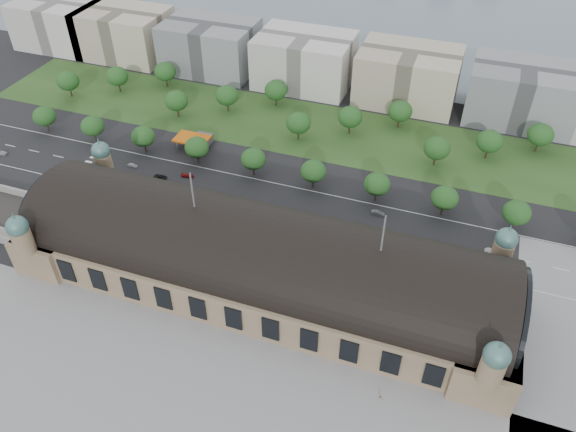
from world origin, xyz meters
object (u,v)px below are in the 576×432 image
(parked_car_6, at_px, (238,223))
(bus_west, at_px, (270,212))
(parked_car_0, at_px, (83,191))
(parked_car_5, at_px, (210,213))
(petrol_station, at_px, (198,139))
(parked_car_3, at_px, (184,207))
(pedestrian_0, at_px, (380,398))
(traffic_car_2, at_px, (160,177))
(traffic_car_6, at_px, (493,252))
(traffic_car_0, at_px, (2,153))
(parked_car_4, at_px, (217,224))
(bus_east, at_px, (331,236))
(parked_car_2, at_px, (167,208))
(bus_mid, at_px, (352,231))
(traffic_car_5, at_px, (378,213))
(parked_car_1, at_px, (114,199))
(traffic_car_4, at_px, (300,214))
(traffic_car_3, at_px, (188,176))
(traffic_car_1, at_px, (133,165))

(parked_car_6, distance_m, bus_west, 11.85)
(parked_car_0, distance_m, parked_car_5, 50.85)
(petrol_station, height_order, parked_car_6, petrol_station)
(parked_car_3, height_order, pedestrian_0, pedestrian_0)
(traffic_car_2, distance_m, parked_car_5, 31.19)
(parked_car_0, height_order, pedestrian_0, pedestrian_0)
(parked_car_0, bearing_deg, traffic_car_6, 60.75)
(traffic_car_2, bearing_deg, traffic_car_0, -83.62)
(parked_car_6, bearing_deg, parked_car_4, -96.38)
(parked_car_6, bearing_deg, bus_east, 66.16)
(parked_car_2, relative_size, bus_mid, 0.49)
(parked_car_4, distance_m, bus_mid, 46.60)
(traffic_car_0, xyz_separation_m, pedestrian_0, (170.04, -58.97, 0.10))
(traffic_car_2, bearing_deg, bus_east, 81.37)
(traffic_car_5, distance_m, pedestrian_0, 74.49)
(parked_car_3, relative_size, parked_car_4, 1.21)
(traffic_car_5, distance_m, bus_east, 21.77)
(traffic_car_5, xyz_separation_m, bus_west, (-35.95, -13.48, 1.02))
(parked_car_1, bearing_deg, traffic_car_0, -138.89)
(petrol_station, xyz_separation_m, parked_car_6, (35.91, -41.44, -2.24))
(traffic_car_6, height_order, parked_car_2, parked_car_2)
(traffic_car_0, xyz_separation_m, bus_mid, (147.15, 0.41, 0.82))
(traffic_car_5, bearing_deg, traffic_car_4, 113.02)
(traffic_car_4, xyz_separation_m, pedestrian_0, (42.61, -62.86, 0.09))
(traffic_car_0, distance_m, bus_east, 141.48)
(traffic_car_0, distance_m, traffic_car_6, 193.59)
(traffic_car_2, height_order, bus_mid, bus_mid)
(traffic_car_5, xyz_separation_m, parked_car_5, (-56.03, -20.21, 0.01))
(traffic_car_0, relative_size, bus_west, 0.35)
(petrol_station, distance_m, traffic_car_3, 23.22)
(parked_car_0, height_order, parked_car_1, parked_car_0)
(petrol_station, distance_m, bus_west, 55.88)
(traffic_car_3, relative_size, traffic_car_4, 1.02)
(traffic_car_3, height_order, parked_car_4, traffic_car_3)
(parked_car_0, distance_m, bus_mid, 101.16)
(parked_car_3, bearing_deg, bus_east, 53.81)
(parked_car_0, bearing_deg, bus_east, 57.70)
(bus_west, height_order, pedestrian_0, bus_west)
(traffic_car_5, bearing_deg, bus_east, 149.24)
(parked_car_4, distance_m, parked_car_5, 6.09)
(traffic_car_1, relative_size, parked_car_6, 0.79)
(parked_car_0, xyz_separation_m, parked_car_1, (13.60, 0.00, -0.09))
(parked_car_4, bearing_deg, parked_car_5, -156.45)
(traffic_car_6, bearing_deg, parked_car_6, -75.72)
(traffic_car_1, bearing_deg, traffic_car_4, -95.26)
(petrol_station, distance_m, parked_car_5, 47.25)
(petrol_station, xyz_separation_m, parked_car_1, (-12.50, -44.28, -2.23))
(traffic_car_6, xyz_separation_m, parked_car_5, (-96.19, -13.19, 0.00))
(petrol_station, height_order, traffic_car_0, petrol_station)
(traffic_car_3, bearing_deg, bus_west, -114.04)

